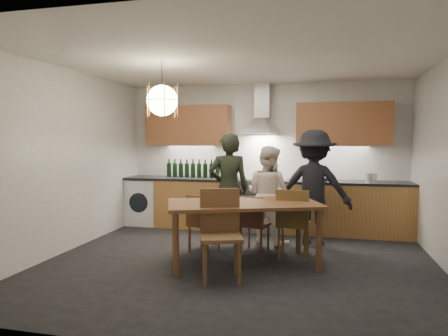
% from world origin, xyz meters
% --- Properties ---
extents(ground, '(5.00, 5.00, 0.00)m').
position_xyz_m(ground, '(0.00, 0.00, 0.00)').
color(ground, black).
rests_on(ground, ground).
extents(room_shell, '(5.02, 4.52, 2.61)m').
position_xyz_m(room_shell, '(0.00, 0.00, 1.71)').
color(room_shell, white).
rests_on(room_shell, ground).
extents(counter_run, '(5.00, 0.62, 0.90)m').
position_xyz_m(counter_run, '(0.02, 1.95, 0.45)').
color(counter_run, tan).
rests_on(counter_run, ground).
extents(range_stove, '(0.90, 0.60, 0.92)m').
position_xyz_m(range_stove, '(0.00, 1.94, 0.44)').
color(range_stove, silver).
rests_on(range_stove, ground).
extents(wall_fixtures, '(4.30, 0.54, 1.10)m').
position_xyz_m(wall_fixtures, '(0.00, 2.07, 1.87)').
color(wall_fixtures, '#B77246').
rests_on(wall_fixtures, ground).
extents(pendant_lamp, '(0.43, 0.43, 0.70)m').
position_xyz_m(pendant_lamp, '(-1.00, -0.10, 2.10)').
color(pendant_lamp, black).
rests_on(pendant_lamp, ground).
extents(dining_table, '(2.11, 1.56, 0.80)m').
position_xyz_m(dining_table, '(0.06, -0.04, 0.71)').
color(dining_table, brown).
rests_on(dining_table, ground).
extents(chair_back_left, '(0.46, 0.46, 0.83)m').
position_xyz_m(chair_back_left, '(-0.60, 0.32, 0.47)').
color(chair_back_left, brown).
rests_on(chair_back_left, ground).
extents(chair_back_mid, '(0.43, 0.43, 0.81)m').
position_xyz_m(chair_back_mid, '(0.11, 0.47, 0.47)').
color(chair_back_mid, brown).
rests_on(chair_back_mid, ground).
extents(chair_back_right, '(0.45, 0.45, 0.94)m').
position_xyz_m(chair_back_right, '(0.67, 0.32, 0.54)').
color(chair_back_right, brown).
rests_on(chair_back_right, ground).
extents(chair_front, '(0.58, 0.58, 1.02)m').
position_xyz_m(chair_front, '(-0.10, -0.60, 0.59)').
color(chair_front, brown).
rests_on(chair_front, ground).
extents(person_left, '(0.71, 0.58, 1.69)m').
position_xyz_m(person_left, '(-0.35, 0.92, 0.85)').
color(person_left, black).
rests_on(person_left, ground).
extents(person_mid, '(0.90, 0.82, 1.50)m').
position_xyz_m(person_mid, '(0.23, 1.11, 0.75)').
color(person_mid, white).
rests_on(person_mid, ground).
extents(person_right, '(1.17, 0.74, 1.74)m').
position_xyz_m(person_right, '(0.92, 1.18, 0.87)').
color(person_right, black).
rests_on(person_right, ground).
extents(mixing_bowl, '(0.31, 0.31, 0.07)m').
position_xyz_m(mixing_bowl, '(1.05, 1.95, 0.93)').
color(mixing_bowl, silver).
rests_on(mixing_bowl, counter_run).
extents(stock_pot, '(0.21, 0.21, 0.13)m').
position_xyz_m(stock_pot, '(1.84, 1.98, 0.96)').
color(stock_pot, silver).
rests_on(stock_pot, counter_run).
extents(wine_bottles, '(1.02, 0.08, 0.33)m').
position_xyz_m(wine_bottles, '(-1.27, 2.03, 1.07)').
color(wine_bottles, black).
rests_on(wine_bottles, counter_run).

